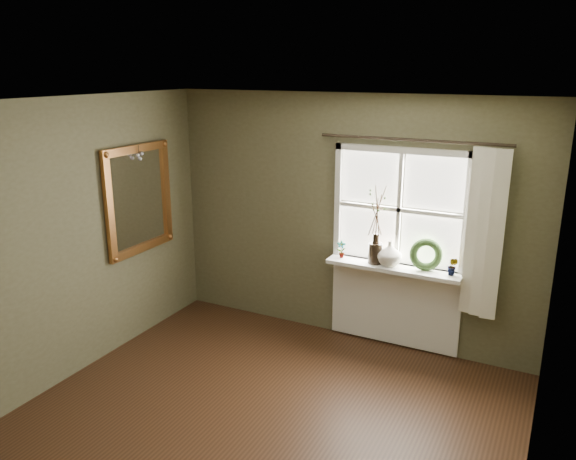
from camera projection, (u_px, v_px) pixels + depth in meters
The scene contains 16 objects.
floor at pixel (237, 451), 4.31m from camera, with size 4.50×4.50×0.00m, color #382011.
ceiling at pixel (226, 106), 3.58m from camera, with size 4.50×4.50×0.00m, color silver.
wall_back at pixel (349, 219), 5.91m from camera, with size 4.00×0.10×2.60m, color brown.
wall_left at pixel (31, 253), 4.84m from camera, with size 0.10×4.50×2.60m, color brown.
wall_right at pixel (550, 361), 3.05m from camera, with size 0.10×4.50×2.60m, color brown.
window_frame at pixel (399, 210), 5.56m from camera, with size 1.36×0.06×1.24m.
window_sill at pixel (393, 268), 5.63m from camera, with size 1.36×0.26×0.04m, color white.
window_apron at pixel (394, 304), 5.85m from camera, with size 1.36×0.04×0.88m, color white.
dark_jug at pixel (375, 253), 5.68m from camera, with size 0.14×0.14×0.21m, color black.
cream_vase at pixel (390, 253), 5.61m from camera, with size 0.24×0.24×0.25m, color beige.
wreath at pixel (426, 258), 5.49m from camera, with size 0.32×0.32×0.08m, color #2F4A21.
potted_plant_left at pixel (341, 249), 5.85m from camera, with size 0.10×0.07×0.18m, color #2F4A21.
potted_plant_right at pixel (453, 266), 5.35m from camera, with size 0.10×0.08×0.18m, color #2F4A21.
curtain at pixel (485, 234), 5.14m from camera, with size 0.36×0.12×1.59m, color #ECE5CC.
curtain_rod at pixel (412, 140), 5.27m from camera, with size 0.03×0.03×1.84m, color black.
gilt_mirror at pixel (139, 199), 5.85m from camera, with size 0.10×0.95×1.14m.
Camera 1 is at (2.02, -3.08, 2.84)m, focal length 35.00 mm.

